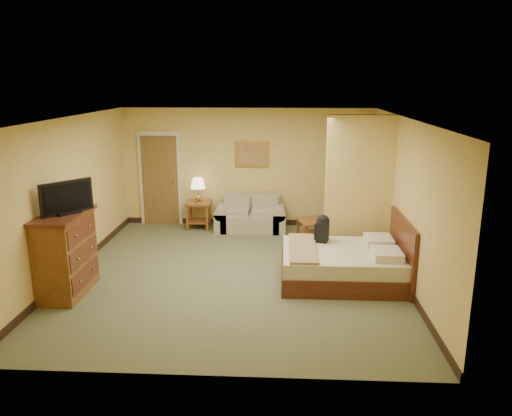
# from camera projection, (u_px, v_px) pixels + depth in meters

# --- Properties ---
(floor) EXTENTS (6.00, 6.00, 0.00)m
(floor) POSITION_uv_depth(u_px,v_px,m) (235.00, 274.00, 8.43)
(floor) COLOR brown
(floor) RESTS_ON ground
(ceiling) EXTENTS (6.00, 6.00, 0.00)m
(ceiling) POSITION_uv_depth(u_px,v_px,m) (233.00, 118.00, 7.78)
(ceiling) COLOR white
(ceiling) RESTS_ON back_wall
(back_wall) EXTENTS (5.50, 0.02, 2.60)m
(back_wall) POSITION_uv_depth(u_px,v_px,m) (247.00, 168.00, 11.01)
(back_wall) COLOR #DCB95E
(back_wall) RESTS_ON floor
(left_wall) EXTENTS (0.02, 6.00, 2.60)m
(left_wall) POSITION_uv_depth(u_px,v_px,m) (69.00, 197.00, 8.25)
(left_wall) COLOR #DCB95E
(left_wall) RESTS_ON floor
(right_wall) EXTENTS (0.02, 6.00, 2.60)m
(right_wall) POSITION_uv_depth(u_px,v_px,m) (405.00, 201.00, 7.96)
(right_wall) COLOR #DCB95E
(right_wall) RESTS_ON floor
(partition) EXTENTS (1.20, 0.15, 2.60)m
(partition) POSITION_uv_depth(u_px,v_px,m) (359.00, 189.00, 8.89)
(partition) COLOR #DCB95E
(partition) RESTS_ON floor
(door) EXTENTS (0.94, 0.16, 2.10)m
(door) POSITION_uv_depth(u_px,v_px,m) (160.00, 179.00, 11.14)
(door) COLOR beige
(door) RESTS_ON floor
(baseboard) EXTENTS (5.50, 0.02, 0.12)m
(baseboard) POSITION_uv_depth(u_px,v_px,m) (247.00, 222.00, 11.31)
(baseboard) COLOR black
(baseboard) RESTS_ON floor
(loveseat) EXTENTS (1.52, 0.71, 0.77)m
(loveseat) POSITION_uv_depth(u_px,v_px,m) (251.00, 219.00, 10.85)
(loveseat) COLOR #9D9577
(loveseat) RESTS_ON floor
(side_table) EXTENTS (0.54, 0.54, 0.59)m
(side_table) POSITION_uv_depth(u_px,v_px,m) (199.00, 211.00, 10.95)
(side_table) COLOR brown
(side_table) RESTS_ON floor
(table_lamp) EXTENTS (0.32, 0.32, 0.53)m
(table_lamp) POSITION_uv_depth(u_px,v_px,m) (198.00, 184.00, 10.80)
(table_lamp) COLOR #AA863E
(table_lamp) RESTS_ON side_table
(coffee_table) EXTENTS (0.81, 0.81, 0.43)m
(coffee_table) POSITION_uv_depth(u_px,v_px,m) (316.00, 226.00, 10.12)
(coffee_table) COLOR brown
(coffee_table) RESTS_ON floor
(wall_picture) EXTENTS (0.74, 0.04, 0.58)m
(wall_picture) POSITION_uv_depth(u_px,v_px,m) (252.00, 154.00, 10.90)
(wall_picture) COLOR #B78E3F
(wall_picture) RESTS_ON back_wall
(dresser) EXTENTS (0.62, 1.19, 1.27)m
(dresser) POSITION_uv_depth(u_px,v_px,m) (66.00, 254.00, 7.52)
(dresser) COLOR brown
(dresser) RESTS_ON floor
(tv) EXTENTS (0.55, 0.66, 0.49)m
(tv) POSITION_uv_depth(u_px,v_px,m) (67.00, 198.00, 7.30)
(tv) COLOR black
(tv) RESTS_ON dresser
(bed) EXTENTS (1.95, 1.64, 1.06)m
(bed) POSITION_uv_depth(u_px,v_px,m) (345.00, 264.00, 8.09)
(bed) COLOR #481D10
(bed) RESTS_ON floor
(backpack) EXTENTS (0.24, 0.31, 0.47)m
(backpack) POSITION_uv_depth(u_px,v_px,m) (323.00, 227.00, 8.42)
(backpack) COLOR black
(backpack) RESTS_ON bed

